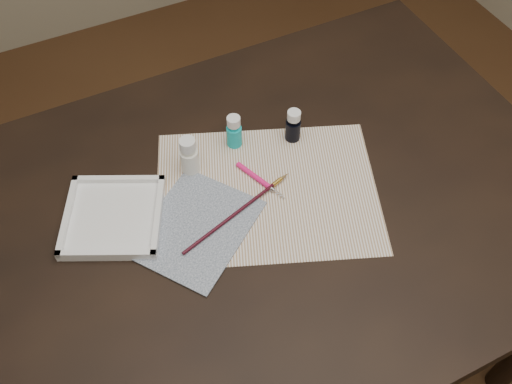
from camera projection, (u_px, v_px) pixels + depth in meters
name	position (u px, v px, depth m)	size (l,w,h in m)	color
ground	(256.00, 352.00, 1.73)	(3.50, 3.50, 0.02)	#422614
table	(256.00, 294.00, 1.42)	(1.30, 0.90, 0.75)	black
paper	(267.00, 191.00, 1.15)	(0.44, 0.34, 0.00)	white
canvas	(196.00, 228.00, 1.09)	(0.23, 0.19, 0.00)	#14253C
paint_bottle_white	(189.00, 156.00, 1.14)	(0.04, 0.04, 0.09)	white
paint_bottle_cyan	(234.00, 131.00, 1.19)	(0.03, 0.03, 0.08)	#12B3B9
paint_bottle_navy	(293.00, 126.00, 1.20)	(0.03, 0.03, 0.08)	black
paintbrush	(239.00, 211.00, 1.11)	(0.28, 0.01, 0.01)	black
craft_knife	(261.00, 181.00, 1.16)	(0.13, 0.01, 0.01)	#F61A74
palette_tray	(113.00, 216.00, 1.10)	(0.19, 0.19, 0.02)	white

